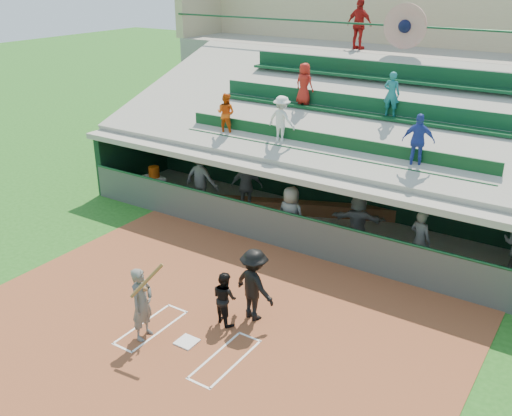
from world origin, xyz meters
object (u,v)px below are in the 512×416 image
Objects in this scene: home_plate at (187,342)px; white_table at (153,186)px; catcher at (225,298)px; batter_at_plate at (142,303)px; water_cooler at (154,172)px.

white_table is at bearing 137.06° from home_plate.
white_table is (-6.64, 4.88, -0.27)m from catcher.
catcher is (0.23, 1.09, 0.62)m from home_plate.
batter_at_plate is 8.38m from white_table.
batter_at_plate is at bearing -49.25° from water_cooler.
white_table is at bearing -16.14° from catcher.
catcher is 3.38× the size of water_cooler.
home_plate is at bearing 19.88° from batter_at_plate.
white_table is (-5.51, 6.29, -0.48)m from batter_at_plate.
batter_at_plate reaches higher than water_cooler.
water_cooler is (-6.58, 4.90, 0.26)m from catcher.
water_cooler is (-6.35, 5.99, 0.88)m from home_plate.
batter_at_plate reaches higher than catcher.
home_plate is at bearing 98.14° from catcher.
water_cooler reaches higher than home_plate.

